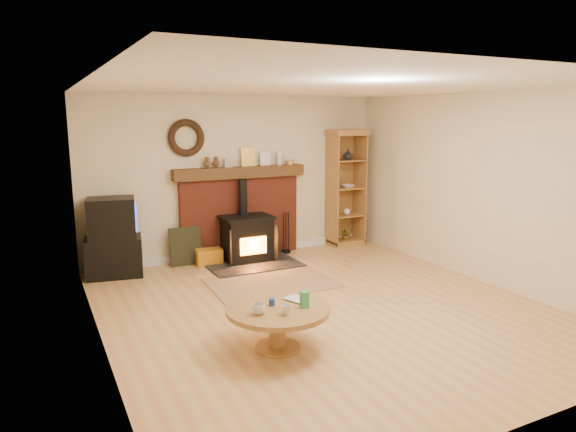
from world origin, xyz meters
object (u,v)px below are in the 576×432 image
wood_stove (248,240)px  curio_cabinet (345,188)px  tv_unit (113,239)px  coffee_table (278,315)px

wood_stove → curio_cabinet: size_ratio=0.68×
tv_unit → coffee_table: bearing=-71.7°
curio_cabinet → coffee_table: curio_cabinet is taller
tv_unit → curio_cabinet: (3.99, 0.09, 0.48)m
coffee_table → tv_unit: bearing=108.3°
wood_stove → coffee_table: (-0.93, -3.04, -0.01)m
wood_stove → curio_cabinet: bearing=8.1°
tv_unit → coffee_table: 3.41m
wood_stove → tv_unit: size_ratio=1.23×
wood_stove → curio_cabinet: 2.12m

